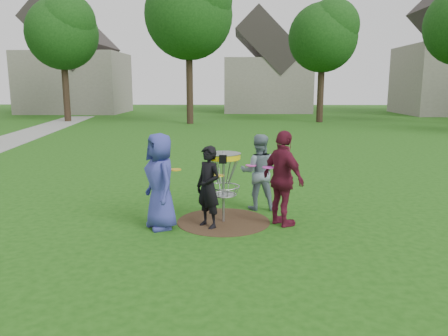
{
  "coord_description": "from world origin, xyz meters",
  "views": [
    {
      "loc": [
        0.28,
        -8.11,
        2.61
      ],
      "look_at": [
        0.0,
        0.3,
        1.0
      ],
      "focal_mm": 35.0,
      "sensor_mm": 36.0,
      "label": 1
    }
  ],
  "objects_px": {
    "disc_golf_basket": "(223,170)",
    "player_maroon": "(283,179)",
    "player_black": "(208,187)",
    "player_blue": "(160,181)",
    "player_grey": "(259,172)"
  },
  "relations": [
    {
      "from": "player_grey",
      "to": "player_maroon",
      "type": "distance_m",
      "value": 1.17
    },
    {
      "from": "disc_golf_basket",
      "to": "player_grey",
      "type": "bearing_deg",
      "value": 52.22
    },
    {
      "from": "player_blue",
      "to": "disc_golf_basket",
      "type": "distance_m",
      "value": 1.21
    },
    {
      "from": "player_grey",
      "to": "player_black",
      "type": "bearing_deg",
      "value": 52.35
    },
    {
      "from": "player_blue",
      "to": "player_maroon",
      "type": "relative_size",
      "value": 0.98
    },
    {
      "from": "player_blue",
      "to": "player_grey",
      "type": "xyz_separation_m",
      "value": [
        1.85,
        1.32,
        -0.08
      ]
    },
    {
      "from": "player_blue",
      "to": "player_black",
      "type": "distance_m",
      "value": 0.88
    },
    {
      "from": "player_grey",
      "to": "disc_golf_basket",
      "type": "distance_m",
      "value": 1.18
    },
    {
      "from": "player_grey",
      "to": "player_blue",
      "type": "bearing_deg",
      "value": 36.09
    },
    {
      "from": "disc_golf_basket",
      "to": "player_maroon",
      "type": "bearing_deg",
      "value": -9.01
    },
    {
      "from": "player_black",
      "to": "player_maroon",
      "type": "relative_size",
      "value": 0.85
    },
    {
      "from": "player_black",
      "to": "player_grey",
      "type": "relative_size",
      "value": 0.95
    },
    {
      "from": "player_black",
      "to": "player_blue",
      "type": "bearing_deg",
      "value": -130.63
    },
    {
      "from": "player_blue",
      "to": "player_maroon",
      "type": "xyz_separation_m",
      "value": [
        2.25,
        0.23,
        0.02
      ]
    },
    {
      "from": "player_blue",
      "to": "disc_golf_basket",
      "type": "relative_size",
      "value": 1.28
    }
  ]
}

